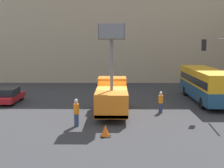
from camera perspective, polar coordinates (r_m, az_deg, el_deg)
The scene contains 8 objects.
ground_plane at distance 25.72m, azimuth -0.06°, elevation -5.26°, with size 120.00×120.00×0.00m, color #333335.
building_backdrop_far at distance 48.50m, azimuth 0.36°, elevation 13.97°, with size 44.00×10.00×21.95m.
utility_truck at distance 24.93m, azimuth -0.03°, elevation -2.08°, with size 2.40×6.79×7.08m.
city_bus at distance 31.42m, azimuth 16.68°, elevation 0.22°, with size 2.61×10.94×3.13m.
road_worker_near_truck at distance 21.66m, azimuth -6.54°, elevation -5.19°, with size 0.38×0.38×1.92m.
road_worker_directing at distance 25.88m, azimuth 8.90°, elevation -3.31°, with size 0.38×0.38×1.75m.
traffic_cone_near_truck at distance 19.42m, azimuth -1.22°, elevation -8.57°, with size 0.66×0.66×0.75m.
parked_car_curbside at distance 31.05m, azimuth -18.41°, elevation -2.00°, with size 1.89×4.37×1.45m.
Camera 1 is at (0.38, -25.04, 5.87)m, focal length 50.00 mm.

